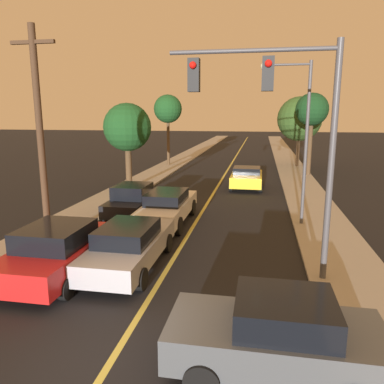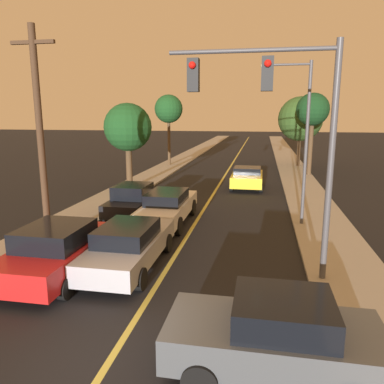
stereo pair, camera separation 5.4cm
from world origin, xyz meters
TOP-DOWN VIEW (x-y plane):
  - ground_plane at (0.00, 0.00)m, footprint 200.00×200.00m
  - road_surface at (0.00, 36.00)m, footprint 8.55×80.00m
  - sidewalk_left at (-5.53, 36.00)m, footprint 2.50×80.00m
  - sidewalk_right at (5.53, 36.00)m, footprint 2.50×80.00m
  - car_near_lane_front at (-1.20, 4.64)m, footprint 1.89×4.82m
  - car_near_lane_second at (-1.20, 9.60)m, footprint 1.86×5.06m
  - car_outer_lane_front at (-3.08, 3.71)m, footprint 2.10×4.63m
  - car_outer_lane_second at (-3.08, 10.46)m, footprint 1.84×4.21m
  - car_far_oncoming at (1.92, 18.38)m, footprint 2.07×3.85m
  - car_crossing_right at (3.18, 0.39)m, footprint 3.99×1.95m
  - traffic_signal_mast at (3.26, 4.67)m, footprint 4.59×0.42m
  - streetlamp_right at (4.12, 10.31)m, footprint 2.07×0.36m
  - utility_pole_left at (-4.88, 6.05)m, footprint 1.60×0.24m
  - tree_left_near at (-5.69, 27.90)m, footprint 2.56×2.56m
  - tree_left_far at (-5.45, 16.43)m, footprint 2.97×2.97m
  - tree_right_near at (6.51, 24.30)m, footprint 2.49×2.49m
  - tree_right_far at (6.12, 29.36)m, footprint 3.96×3.96m

SIDE VIEW (x-z plane):
  - ground_plane at x=0.00m, z-range 0.00..0.00m
  - road_surface at x=0.00m, z-range 0.00..0.01m
  - sidewalk_left at x=-5.53m, z-range 0.00..0.12m
  - sidewalk_right at x=5.53m, z-range 0.00..0.12m
  - car_far_oncoming at x=1.92m, z-range 0.03..1.41m
  - car_near_lane_front at x=-1.20m, z-range 0.03..1.47m
  - car_crossing_right at x=3.18m, z-range 0.01..1.56m
  - car_near_lane_second at x=-1.20m, z-range 0.05..1.54m
  - car_outer_lane_front at x=-3.08m, z-range 0.00..1.60m
  - car_outer_lane_second at x=-3.08m, z-range 0.02..1.59m
  - tree_left_far at x=-5.45m, z-range 1.27..6.63m
  - utility_pole_left at x=-4.88m, z-range 0.28..7.91m
  - tree_right_far at x=6.12m, z-range 1.24..7.46m
  - streetlamp_right at x=4.12m, z-range 1.13..7.92m
  - traffic_signal_mast at x=3.26m, z-range 1.51..8.11m
  - tree_right_near at x=6.51m, z-range 1.91..8.18m
  - tree_left_near at x=-5.69m, z-range 1.99..8.40m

